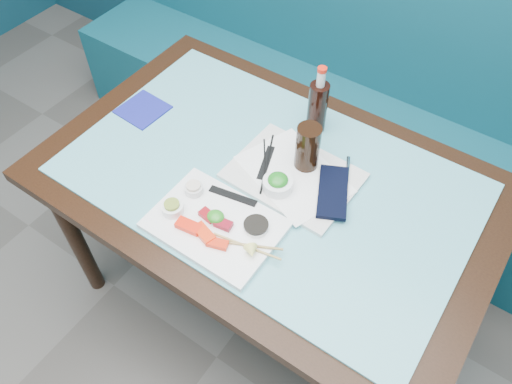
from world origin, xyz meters
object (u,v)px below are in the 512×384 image
Objects in this scene: cola_glass at (308,147)px; booth_bench at (369,116)px; cola_bottle_body at (317,108)px; dining_table at (268,195)px; sashimi_plate at (215,225)px; serving_tray at (293,176)px; seaweed_bowl at (278,184)px; blue_napkin at (143,109)px.

booth_bench is at bearing 95.73° from cola_glass.
cola_glass is 0.85× the size of cola_bottle_body.
sashimi_plate is (-0.02, -0.24, 0.10)m from dining_table.
seaweed_bowl is (-0.01, -0.07, 0.03)m from serving_tray.
sashimi_plate is at bearing -104.52° from serving_tray.
sashimi_plate is at bearing -93.38° from cola_bottle_body.
booth_bench reaches higher than cola_bottle_body.
serving_tray is at bearing 3.31° from blue_napkin.
cola_glass is at bearing 81.25° from seaweed_bowl.
cola_glass is (0.07, -0.74, 0.47)m from booth_bench.
seaweed_bowl is (0.05, -0.87, 0.42)m from booth_bench.
seaweed_bowl is 0.31m from cola_bottle_body.
booth_bench is 0.97m from seaweed_bowl.
dining_table is 3.88× the size of sashimi_plate.
cola_glass is 0.18m from cola_bottle_body.
sashimi_plate is at bearing -26.14° from blue_napkin.
booth_bench is 0.89m from serving_tray.
seaweed_bowl is at bearing -4.02° from blue_napkin.
blue_napkin is (-0.59, -0.03, -0.00)m from serving_tray.
booth_bench is at bearing 96.68° from serving_tray.
cola_bottle_body reaches higher than sashimi_plate.
booth_bench is at bearing 93.58° from seaweed_bowl.
blue_napkin is at bearing -122.32° from booth_bench.
cola_bottle_body reaches higher than blue_napkin.
serving_tray is (0.08, 0.28, -0.00)m from sashimi_plate.
cola_bottle_body reaches higher than dining_table.
seaweed_bowl is (0.07, 0.21, 0.02)m from sashimi_plate.
cola_bottle_body is at bearing 25.71° from blue_napkin.
cola_glass is (0.07, 0.10, 0.18)m from dining_table.
serving_tray is 0.25m from cola_bottle_body.
seaweed_bowl is at bearing -95.54° from serving_tray.
sashimi_plate is 4.02× the size of seaweed_bowl.
dining_table is at bearing -90.00° from booth_bench.
booth_bench is 0.74m from cola_bottle_body.
dining_table is at bearing 85.43° from sashimi_plate.
dining_table is 3.72× the size of serving_tray.
sashimi_plate is at bearing -91.04° from booth_bench.
cola_glass reaches higher than blue_napkin.
blue_napkin is (-0.53, 0.01, 0.09)m from dining_table.
booth_bench is 0.88m from cola_glass.
sashimi_plate is at bearing -94.65° from dining_table.
cola_bottle_body is at bearing 105.66° from serving_tray.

